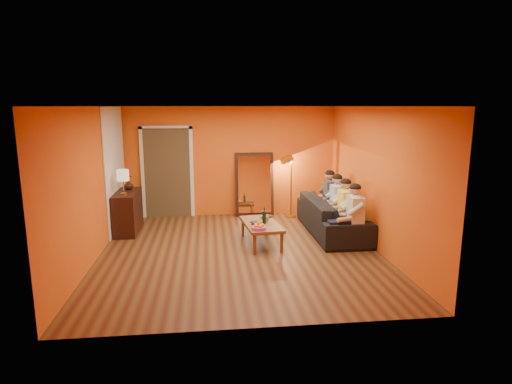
{
  "coord_description": "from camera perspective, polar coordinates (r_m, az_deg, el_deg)",
  "views": [
    {
      "loc": [
        -0.54,
        -7.4,
        2.6
      ],
      "look_at": [
        0.35,
        0.5,
        1.0
      ],
      "focal_mm": 30.0,
      "sensor_mm": 36.0,
      "label": 1
    }
  ],
  "objects": [
    {
      "name": "doorway_recess",
      "position": [
        10.4,
        -11.67,
        2.57
      ],
      "size": [
        1.06,
        0.3,
        2.1
      ],
      "primitive_type": "cube",
      "color": "#3F2D19",
      "rests_on": "floor"
    },
    {
      "name": "flowers",
      "position": [
        9.46,
        -16.72,
        2.45
      ],
      "size": [
        0.17,
        0.17,
        0.48
      ],
      "primitive_type": null,
      "color": "red",
      "rests_on": "vase"
    },
    {
      "name": "floor_lamp",
      "position": [
        10.12,
        4.7,
        0.64
      ],
      "size": [
        0.34,
        0.29,
        1.44
      ],
      "primitive_type": null,
      "rotation": [
        0.0,
        0.0,
        0.18
      ],
      "color": "gold",
      "rests_on": "floor"
    },
    {
      "name": "coffee_table",
      "position": [
        8.21,
        0.7,
        -5.55
      ],
      "size": [
        0.75,
        1.28,
        0.42
      ],
      "primitive_type": null,
      "rotation": [
        0.0,
        0.0,
        0.11
      ],
      "color": "brown",
      "rests_on": "floor"
    },
    {
      "name": "wine_bottle",
      "position": [
        8.07,
        1.1,
        -3.16
      ],
      "size": [
        0.07,
        0.07,
        0.31
      ],
      "primitive_type": "cylinder",
      "color": "black",
      "rests_on": "coffee_table"
    },
    {
      "name": "mirror_glass",
      "position": [
        10.22,
        -0.2,
        1.01
      ],
      "size": [
        0.78,
        0.21,
        1.35
      ],
      "primitive_type": "cube",
      "rotation": [
        -0.14,
        0.0,
        0.0
      ],
      "color": "white",
      "rests_on": "mirror_frame"
    },
    {
      "name": "person_mid_left",
      "position": [
        8.6,
        11.85,
        -2.25
      ],
      "size": [
        0.7,
        0.44,
        1.22
      ],
      "primitive_type": null,
      "color": "#F9E053",
      "rests_on": "sofa"
    },
    {
      "name": "tumbler",
      "position": [
        8.27,
        1.43,
        -3.6
      ],
      "size": [
        0.11,
        0.11,
        0.09
      ],
      "primitive_type": "imported",
      "rotation": [
        0.0,
        0.0,
        -0.2
      ],
      "color": "#B27F3F",
      "rests_on": "coffee_table"
    },
    {
      "name": "person_far_right",
      "position": [
        9.63,
        9.82,
        -0.72
      ],
      "size": [
        0.7,
        0.44,
        1.22
      ],
      "primitive_type": null,
      "color": "#35353A",
      "rests_on": "sofa"
    },
    {
      "name": "book_mid",
      "position": [
        7.94,
        -0.35,
        -4.33
      ],
      "size": [
        0.19,
        0.25,
        0.02
      ],
      "primitive_type": "imported",
      "rotation": [
        0.0,
        0.0,
        0.05
      ],
      "color": "red",
      "rests_on": "book_lower"
    },
    {
      "name": "laptop",
      "position": [
        8.51,
        1.61,
        -3.4
      ],
      "size": [
        0.35,
        0.32,
        0.02
      ],
      "primitive_type": "imported",
      "rotation": [
        0.0,
        0.0,
        0.53
      ],
      "color": "black",
      "rests_on": "coffee_table"
    },
    {
      "name": "fruit_bowl",
      "position": [
        7.69,
        0.38,
        -4.48
      ],
      "size": [
        0.26,
        0.26,
        0.16
      ],
      "primitive_type": null,
      "color": "#C84698",
      "rests_on": "coffee_table"
    },
    {
      "name": "person_far_left",
      "position": [
        8.1,
        13.06,
        -3.16
      ],
      "size": [
        0.7,
        0.44,
        1.22
      ],
      "primitive_type": null,
      "color": "beige",
      "rests_on": "sofa"
    },
    {
      "name": "dog",
      "position": [
        8.48,
        9.26,
        -4.25
      ],
      "size": [
        0.38,
        0.58,
        0.67
      ],
      "primitive_type": null,
      "rotation": [
        0.0,
        0.0,
        -0.03
      ],
      "color": "#A06D48",
      "rests_on": "floor"
    },
    {
      "name": "sofa",
      "position": [
        9.04,
        10.12,
        -3.14
      ],
      "size": [
        2.48,
        0.97,
        0.72
      ],
      "primitive_type": "imported",
      "rotation": [
        0.0,
        0.0,
        1.57
      ],
      "color": "black",
      "rests_on": "floor"
    },
    {
      "name": "door_header",
      "position": [
        10.17,
        -11.97,
        8.43
      ],
      "size": [
        1.22,
        0.06,
        0.08
      ],
      "primitive_type": "cube",
      "color": "white",
      "rests_on": "wall_back"
    },
    {
      "name": "mirror_frame",
      "position": [
        10.26,
        -0.23,
        1.05
      ],
      "size": [
        0.92,
        0.27,
        1.51
      ],
      "primitive_type": "cube",
      "rotation": [
        -0.14,
        0.0,
        0.0
      ],
      "color": "black",
      "rests_on": "floor"
    },
    {
      "name": "person_mid_right",
      "position": [
        9.11,
        10.78,
        -1.44
      ],
      "size": [
        0.7,
        0.44,
        1.22
      ],
      "primitive_type": null,
      "color": "#99BBED",
      "rests_on": "sofa"
    },
    {
      "name": "white_accent",
      "position": [
        9.45,
        -18.27,
        2.89
      ],
      "size": [
        0.02,
        1.9,
        2.58
      ],
      "primitive_type": "cube",
      "color": "white",
      "rests_on": "wall_left"
    },
    {
      "name": "book_lower",
      "position": [
        7.94,
        -0.41,
        -4.49
      ],
      "size": [
        0.19,
        0.24,
        0.02
      ],
      "primitive_type": "imported",
      "rotation": [
        0.0,
        0.0,
        0.13
      ],
      "color": "black",
      "rests_on": "coffee_table"
    },
    {
      "name": "sideboard",
      "position": [
        9.37,
        -16.71,
        -2.54
      ],
      "size": [
        0.44,
        1.18,
        0.85
      ],
      "primitive_type": "cube",
      "color": "black",
      "rests_on": "floor"
    },
    {
      "name": "book_upper",
      "position": [
        7.92,
        -0.4,
        -4.23
      ],
      "size": [
        0.27,
        0.3,
        0.02
      ],
      "primitive_type": "imported",
      "rotation": [
        0.0,
        0.0,
        0.44
      ],
      "color": "black",
      "rests_on": "book_mid"
    },
    {
      "name": "table_lamp",
      "position": [
        8.95,
        -17.29,
        1.23
      ],
      "size": [
        0.24,
        0.24,
        0.51
      ],
      "primitive_type": null,
      "color": "beige",
      "rests_on": "sideboard"
    },
    {
      "name": "room_shell",
      "position": [
        7.9,
        -2.42,
        1.89
      ],
      "size": [
        5.0,
        5.5,
        2.6
      ],
      "color": "brown",
      "rests_on": "ground"
    },
    {
      "name": "door_jamb_left",
      "position": [
        10.35,
        -14.87,
        2.38
      ],
      "size": [
        0.08,
        0.06,
        2.2
      ],
      "primitive_type": "cube",
      "color": "white",
      "rests_on": "wall_back"
    },
    {
      "name": "vase",
      "position": [
        9.5,
        -16.63,
        0.92
      ],
      "size": [
        0.2,
        0.2,
        0.21
      ],
      "primitive_type": "imported",
      "color": "black",
      "rests_on": "sideboard"
    },
    {
      "name": "door_jamb_right",
      "position": [
        10.24,
        -8.55,
        2.55
      ],
      "size": [
        0.08,
        0.06,
        2.2
      ],
      "primitive_type": "cube",
      "color": "white",
      "rests_on": "wall_back"
    }
  ]
}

